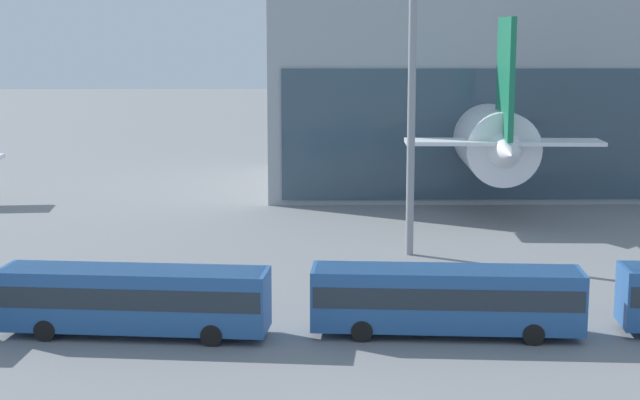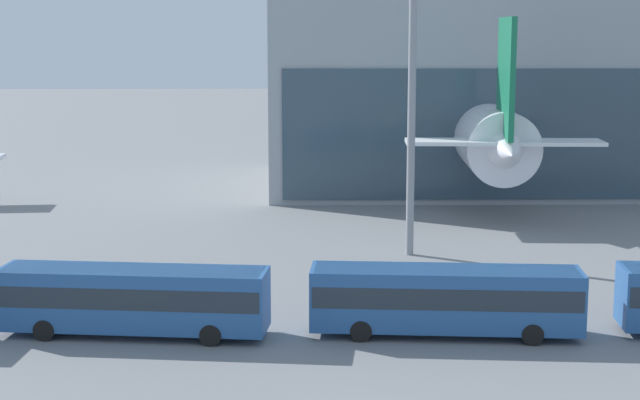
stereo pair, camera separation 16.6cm
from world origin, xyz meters
name	(u,v)px [view 1 (the left image)]	position (x,y,z in m)	size (l,w,h in m)	color
airliner_at_gate_far	(480,132)	(13.12, 51.22, 5.63)	(30.36, 34.41, 15.13)	white
shuttle_bus_1	(134,296)	(-10.08, 12.10, 1.88)	(12.77, 4.08, 3.20)	#285693
shuttle_bus_2	(446,296)	(4.47, 11.82, 1.88)	(12.73, 3.72, 3.20)	#285693
lane_stripe_2	(420,324)	(3.47, 13.56, 0.00)	(6.88, 0.25, 0.01)	yellow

